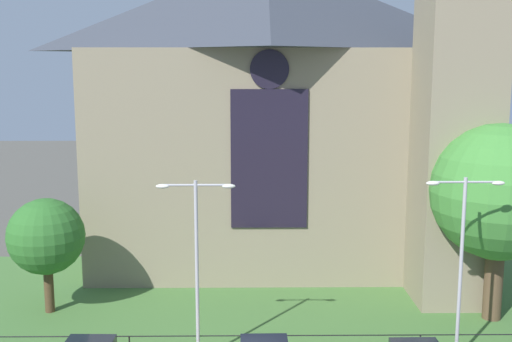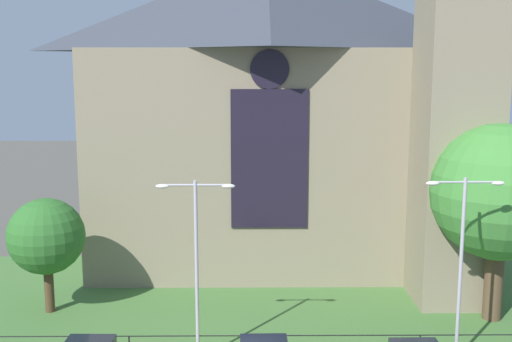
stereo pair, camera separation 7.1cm
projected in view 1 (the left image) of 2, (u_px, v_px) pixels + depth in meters
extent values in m
plane|color=#56544C|center=(246.00, 298.00, 34.77)|extent=(160.00, 160.00, 0.00)
cube|color=#477538|center=(246.00, 311.00, 32.79)|extent=(120.00, 20.00, 0.01)
cube|color=gray|center=(266.00, 157.00, 41.20)|extent=(22.00, 12.00, 14.00)
pyramid|color=#383D47|center=(267.00, 4.00, 39.59)|extent=(22.00, 12.00, 6.00)
cube|color=black|center=(269.00, 159.00, 35.12)|extent=(4.40, 0.16, 8.00)
cylinder|color=black|center=(269.00, 69.00, 34.30)|extent=(2.20, 0.15, 2.20)
cube|color=gray|center=(455.00, 140.00, 33.09)|extent=(4.00, 4.00, 18.00)
cylinder|color=black|center=(275.00, 336.00, 27.20)|extent=(25.89, 0.05, 0.05)
cylinder|color=brown|center=(493.00, 280.00, 31.56)|extent=(0.94, 0.94, 4.13)
sphere|color=#428C38|center=(499.00, 192.00, 30.81)|extent=(6.90, 6.90, 6.90)
cylinder|color=#4C3823|center=(49.00, 288.00, 32.56)|extent=(0.50, 0.50, 2.65)
sphere|color=#2D6B28|center=(46.00, 236.00, 32.10)|extent=(4.01, 4.01, 4.01)
cylinder|color=#B2B2B7|center=(197.00, 273.00, 26.59)|extent=(0.16, 0.16, 8.12)
cylinder|color=#B2B2B7|center=(179.00, 185.00, 25.96)|extent=(1.40, 0.10, 0.10)
cylinder|color=#B2B2B7|center=(212.00, 185.00, 25.98)|extent=(1.40, 0.10, 0.10)
ellipsoid|color=white|center=(163.00, 186.00, 25.96)|extent=(0.57, 0.26, 0.20)
ellipsoid|color=white|center=(229.00, 186.00, 25.99)|extent=(0.57, 0.26, 0.20)
cylinder|color=#B2B2B7|center=(461.00, 270.00, 26.70)|extent=(0.16, 0.16, 8.23)
cylinder|color=#B2B2B7|center=(449.00, 182.00, 26.07)|extent=(1.40, 0.10, 0.10)
cylinder|color=#B2B2B7|center=(482.00, 182.00, 26.08)|extent=(1.40, 0.10, 0.10)
ellipsoid|color=white|center=(433.00, 183.00, 26.07)|extent=(0.57, 0.26, 0.20)
ellipsoid|color=white|center=(498.00, 183.00, 26.10)|extent=(0.57, 0.26, 0.20)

